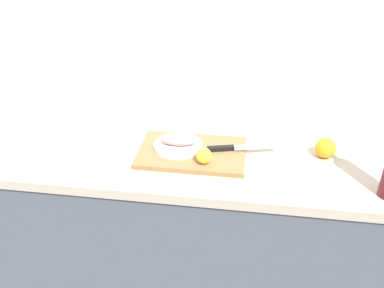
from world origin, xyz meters
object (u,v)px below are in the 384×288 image
Objects in this scene: cutting_board at (192,152)px; lemon_0 at (204,156)px; fish_fillet at (178,140)px; chef_knife at (233,148)px; white_plate at (178,146)px.

lemon_0 is (0.06, -0.08, 0.04)m from cutting_board.
cutting_board is 2.87× the size of fish_fillet.
fish_fillet is 0.52× the size of chef_knife.
lemon_0 is (0.12, -0.10, 0.02)m from white_plate.
chef_knife is at bearing 3.20° from fish_fillet.
lemon_0 is at bearing -40.22° from fish_fillet.
fish_fillet is at bearing 168.25° from chef_knife.
lemon_0 is (-0.11, -0.11, 0.02)m from chef_knife.
lemon_0 is (0.12, -0.10, -0.00)m from fish_fillet.
lemon_0 is at bearing -55.70° from cutting_board.
chef_knife reaches higher than white_plate.
white_plate is 0.03m from fish_fillet.
fish_fillet is 0.15m from lemon_0.
white_plate is 0.16m from lemon_0.
lemon_0 reaches higher than white_plate.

